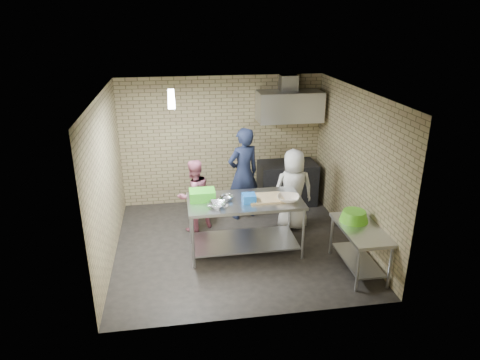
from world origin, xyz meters
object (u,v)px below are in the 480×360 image
Objects in this scene: bottle_green at (308,108)px; man_navy at (243,174)px; stove at (287,183)px; green_basin at (354,216)px; woman_pink at (194,195)px; woman_white at (293,190)px; green_crate at (202,195)px; prep_table at (245,226)px; blue_tub at (249,198)px; side_counter at (359,249)px.

bottle_green reaches higher than man_navy.
stove is 2.57m from green_basin.
woman_white is (1.84, -0.22, 0.09)m from woman_pink.
green_basin is (0.43, -2.50, 0.38)m from stove.
woman_pink is (-0.10, 0.83, -0.35)m from green_crate.
prep_table reaches higher than green_basin.
prep_table is 12.73× the size of bottle_green.
woman_pink is at bearing 96.98° from green_crate.
green_crate is 0.92× the size of green_basin.
side_counter is at bearing -25.48° from blue_tub.
man_navy reaches higher than woman_white.
bottle_green is (0.00, 2.99, 1.64)m from side_counter.
stove is at bearing -173.65° from man_navy.
prep_table is 1.59× the size of stove.
woman_pink is (-2.48, 1.83, 0.31)m from side_counter.
prep_table is at bearing -123.39° from stove.
side_counter is 5.66× the size of blue_tub.
green_basin is at bearing 118.74° from woman_pink.
blue_tub is at bearing 40.00° from woman_white.
stove is at bearing 42.17° from green_crate.
bottle_green is at bearing 176.44° from woman_pink.
bottle_green reaches higher than blue_tub.
man_navy is 1.19× the size of woman_white.
green_basin is at bearing -17.57° from green_crate.
blue_tub is 1.31m from woman_white.
woman_pink is (-0.85, 1.05, -0.33)m from blue_tub.
woman_white is at bearing 19.17° from green_crate.
bottle_green reaches higher than side_counter.
stove is (1.23, 1.87, -0.03)m from prep_table.
woman_white reaches higher than stove.
man_navy is at bearing -35.03° from woman_white.
blue_tub is 1.43m from man_navy.
green_basin is at bearing -20.70° from prep_table.
man_navy is (-1.49, 2.20, 0.55)m from side_counter.
side_counter is 1.00× the size of stove.
prep_table is at bearing 35.06° from woman_white.
man_navy is at bearing 171.86° from woman_pink.
woman_white is at bearing 34.91° from prep_table.
green_basin is (1.61, -0.53, -0.19)m from blue_tub.
green_crate is (-0.70, 0.12, 0.56)m from prep_table.
prep_table reaches higher than stove.
side_counter is 2.61× the size of green_basin.
man_navy is at bearing 84.27° from blue_tub.
stove is at bearing -99.56° from woman_white.
bottle_green is at bearing 51.43° from prep_table.
prep_table is 1.41m from man_navy.
green_basin is (1.66, -0.63, 0.36)m from prep_table.
woman_pink is 1.85m from woman_white.
woman_white is (0.84, -0.60, -0.15)m from man_navy.
stove is 8.00× the size of bottle_green.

